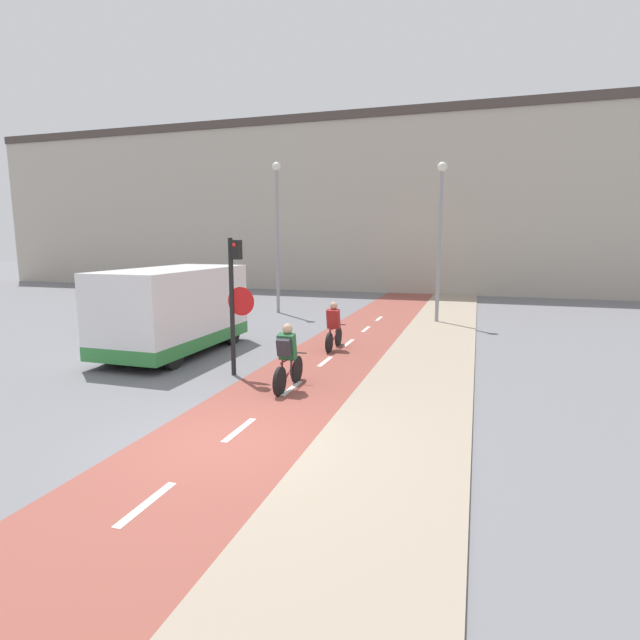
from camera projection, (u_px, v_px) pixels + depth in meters
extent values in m
plane|color=slate|center=(225.00, 442.00, 7.96)|extent=(120.00, 120.00, 0.00)
cube|color=brown|center=(225.00, 442.00, 7.96)|extent=(2.72, 60.00, 0.02)
cube|color=white|center=(146.00, 504.00, 6.08)|extent=(0.12, 1.10, 0.00)
cube|color=white|center=(239.00, 430.00, 8.43)|extent=(0.12, 1.10, 0.00)
cube|color=white|center=(292.00, 388.00, 10.78)|extent=(0.12, 1.10, 0.00)
cube|color=white|center=(325.00, 361.00, 13.14)|extent=(0.12, 1.10, 0.00)
cube|color=white|center=(349.00, 343.00, 15.49)|extent=(0.12, 1.10, 0.00)
cube|color=white|center=(366.00, 329.00, 17.84)|extent=(0.12, 1.10, 0.00)
cube|color=white|center=(379.00, 319.00, 20.20)|extent=(0.12, 1.10, 0.00)
cube|color=gray|center=(384.00, 462.00, 7.20)|extent=(2.40, 60.00, 0.05)
cube|color=#B2A899|center=(418.00, 209.00, 31.08)|extent=(60.00, 5.00, 10.13)
cube|color=#473D38|center=(421.00, 119.00, 30.23)|extent=(60.00, 5.20, 0.50)
cylinder|color=black|center=(232.00, 308.00, 11.67)|extent=(0.11, 0.11, 3.24)
cube|color=black|center=(236.00, 250.00, 11.40)|extent=(0.20, 0.20, 0.44)
sphere|color=red|center=(234.00, 245.00, 11.28)|extent=(0.09, 0.09, 0.09)
cone|color=red|center=(241.00, 301.00, 11.56)|extent=(0.67, 0.01, 0.67)
cone|color=silver|center=(241.00, 301.00, 11.57)|extent=(0.60, 0.02, 0.60)
cylinder|color=gray|center=(277.00, 242.00, 21.52)|extent=(0.14, 0.14, 6.12)
sphere|color=silver|center=(276.00, 166.00, 21.01)|extent=(0.36, 0.36, 0.36)
cylinder|color=gray|center=(439.00, 248.00, 18.94)|extent=(0.14, 0.14, 5.74)
sphere|color=silver|center=(442.00, 167.00, 18.46)|extent=(0.36, 0.36, 0.36)
cylinder|color=black|center=(280.00, 381.00, 10.29)|extent=(0.07, 0.61, 0.61)
cylinder|color=black|center=(297.00, 369.00, 11.25)|extent=(0.07, 0.61, 0.61)
cylinder|color=maroon|center=(292.00, 366.00, 10.93)|extent=(0.04, 0.65, 0.38)
cylinder|color=maroon|center=(284.00, 370.00, 10.48)|extent=(0.04, 0.34, 0.40)
cylinder|color=maroon|center=(289.00, 359.00, 10.75)|extent=(0.04, 0.94, 0.07)
cylinder|color=maroon|center=(283.00, 379.00, 10.47)|extent=(0.04, 0.39, 0.05)
cylinder|color=black|center=(297.00, 353.00, 11.19)|extent=(0.46, 0.03, 0.03)
cube|color=#235B33|center=(287.00, 346.00, 10.60)|extent=(0.36, 0.31, 0.59)
sphere|color=tan|center=(288.00, 329.00, 10.57)|extent=(0.22, 0.22, 0.22)
cylinder|color=#232328|center=(282.00, 366.00, 10.66)|extent=(0.04, 0.07, 0.38)
cylinder|color=#232328|center=(291.00, 366.00, 10.60)|extent=(0.04, 0.07, 0.38)
cube|color=#28282D|center=(284.00, 347.00, 10.42)|extent=(0.28, 0.23, 0.39)
cylinder|color=black|center=(329.00, 343.00, 14.17)|extent=(0.07, 0.58, 0.58)
cylinder|color=black|center=(338.00, 336.00, 15.10)|extent=(0.07, 0.58, 0.58)
cylinder|color=maroon|center=(336.00, 333.00, 14.79)|extent=(0.04, 0.63, 0.37)
cylinder|color=maroon|center=(331.00, 336.00, 14.36)|extent=(0.04, 0.32, 0.39)
cylinder|color=maroon|center=(334.00, 328.00, 14.62)|extent=(0.04, 0.90, 0.07)
cylinder|color=maroon|center=(331.00, 342.00, 14.35)|extent=(0.04, 0.37, 0.05)
cylinder|color=black|center=(338.00, 324.00, 15.04)|extent=(0.46, 0.03, 0.03)
cube|color=maroon|center=(333.00, 319.00, 14.47)|extent=(0.36, 0.31, 0.59)
sphere|color=tan|center=(334.00, 306.00, 14.45)|extent=(0.22, 0.22, 0.22)
cylinder|color=#232328|center=(330.00, 333.00, 14.53)|extent=(0.04, 0.07, 0.37)
cylinder|color=#232328|center=(336.00, 333.00, 14.47)|extent=(0.04, 0.07, 0.37)
cube|color=white|center=(174.00, 307.00, 14.00)|extent=(2.15, 4.85, 2.16)
cube|color=#33843D|center=(175.00, 338.00, 14.14)|extent=(2.16, 4.86, 0.36)
cube|color=black|center=(216.00, 286.00, 16.20)|extent=(1.93, 0.04, 0.70)
cylinder|color=black|center=(178.00, 330.00, 15.92)|extent=(0.18, 0.70, 0.70)
cylinder|color=black|center=(232.00, 333.00, 15.35)|extent=(0.18, 0.70, 0.70)
cylinder|color=black|center=(109.00, 350.00, 12.96)|extent=(0.18, 0.70, 0.70)
cylinder|color=black|center=(173.00, 356.00, 12.38)|extent=(0.18, 0.70, 0.70)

